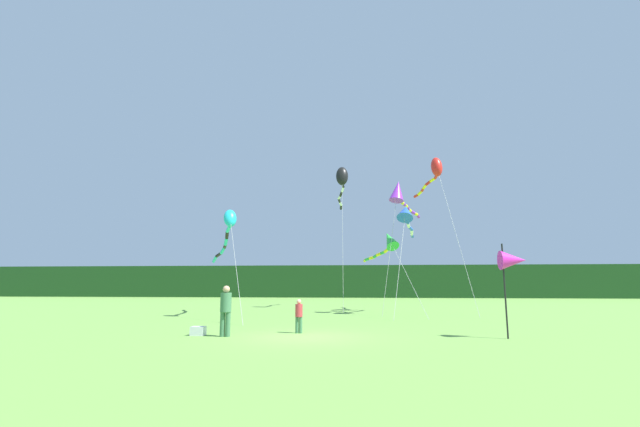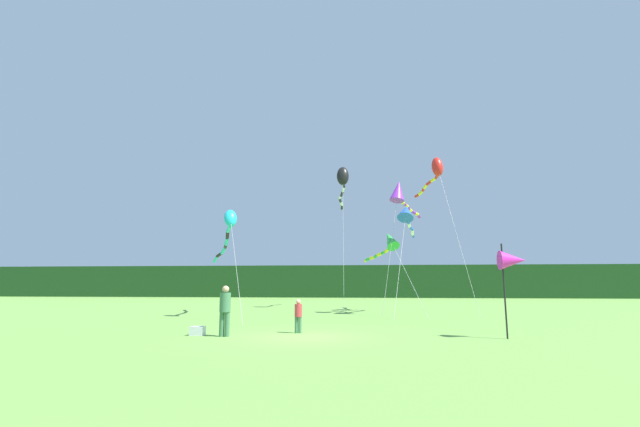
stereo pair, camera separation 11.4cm
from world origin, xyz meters
name	(u,v)px [view 2 (the right image)]	position (x,y,z in m)	size (l,w,h in m)	color
ground_plane	(303,337)	(0.00, 0.00, 0.00)	(120.00, 120.00, 0.00)	#6B9E42
distant_treeline	(350,281)	(0.00, 45.00, 2.21)	(108.00, 2.56, 4.41)	#193D19
person_adult	(225,308)	(-2.89, -0.17, 1.03)	(0.41, 0.41, 1.85)	#3F724C
person_child	(298,314)	(-0.35, 1.21, 0.73)	(0.29, 0.29, 1.30)	#3F724C
cooler_box	(198,331)	(-4.01, 0.10, 0.16)	(0.51, 0.42, 0.33)	silver
banner_flag_pole	(512,261)	(7.59, 0.23, 2.73)	(0.90, 0.70, 3.36)	black
kite_cyan	(228,229)	(-6.00, 9.30, 5.21)	(5.34, 10.50, 6.33)	#B2B2B2
kite_green	(388,242)	(3.82, 12.37, 4.60)	(3.49, 7.37, 5.49)	#B2B2B2
kite_purple	(399,193)	(4.58, 12.09, 7.81)	(3.05, 4.87, 8.71)	#B2B2B2
kite_black	(343,180)	(0.58, 17.73, 10.18)	(1.05, 8.38, 11.22)	#B2B2B2
kite_red	(436,170)	(7.41, 14.50, 9.93)	(2.51, 8.22, 10.92)	#B2B2B2
kite_blue	(407,214)	(4.97, 11.55, 6.28)	(2.11, 7.76, 7.09)	#B2B2B2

